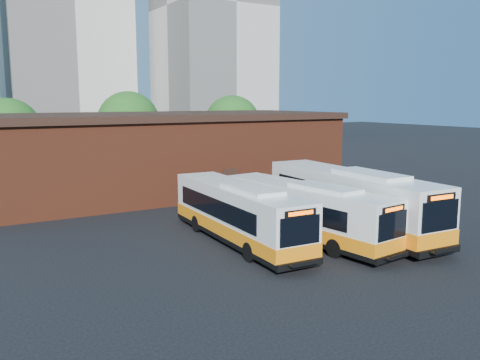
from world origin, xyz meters
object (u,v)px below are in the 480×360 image
bus_east (350,203)px  bus_mideast (305,214)px  transit_worker (354,236)px  bus_midwest (239,215)px

bus_east → bus_mideast: bearing=-172.9°
bus_east → transit_worker: size_ratio=6.82×
bus_midwest → transit_worker: 6.08m
bus_midwest → bus_mideast: bus_midwest is taller
bus_midwest → transit_worker: size_ratio=6.03×
transit_worker → bus_mideast: bearing=11.8°
bus_east → bus_midwest: bearing=173.0°
bus_midwest → bus_mideast: size_ratio=1.01×
bus_east → transit_worker: 4.96m
bus_mideast → transit_worker: bearing=-93.2°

